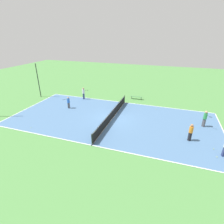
{
  "coord_description": "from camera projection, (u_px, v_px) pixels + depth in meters",
  "views": [
    {
      "loc": [
        -17.47,
        -5.97,
        9.22
      ],
      "look_at": [
        0.0,
        0.0,
        0.9
      ],
      "focal_mm": 28.0,
      "sensor_mm": 36.0,
      "label": 1
    }
  ],
  "objects": [
    {
      "name": "player_near_blue",
      "position": [
        68.0,
        102.0,
        23.19
      ],
      "size": [
        0.6,
        0.99,
        1.6
      ],
      "rotation": [
        0.0,
        0.0,
        1.88
      ],
      "color": "#4C4C51",
      "rests_on": "court_surface"
    },
    {
      "name": "ground_plane",
      "position": [
        112.0,
        119.0,
        20.62
      ],
      "size": [
        80.0,
        80.0,
        0.0
      ],
      "primitive_type": "plane",
      "color": "#518E47"
    },
    {
      "name": "bench",
      "position": [
        136.0,
        97.0,
        26.66
      ],
      "size": [
        0.36,
        1.84,
        0.45
      ],
      "rotation": [
        0.0,
        0.0,
        1.57
      ],
      "color": "#4C8C4C",
      "rests_on": "ground_plane"
    },
    {
      "name": "tennis_ball_right_alley",
      "position": [
        217.0,
        157.0,
        14.18
      ],
      "size": [
        0.07,
        0.07,
        0.07
      ],
      "primitive_type": "sphere",
      "color": "#CCE033",
      "rests_on": "court_surface"
    },
    {
      "name": "fence_post_back_right",
      "position": [
        38.0,
        81.0,
        26.74
      ],
      "size": [
        0.12,
        0.12,
        5.19
      ],
      "color": "black",
      "rests_on": "ground_plane"
    },
    {
      "name": "player_far_green",
      "position": [
        205.0,
        118.0,
        18.48
      ],
      "size": [
        0.91,
        0.88,
        1.83
      ],
      "rotation": [
        0.0,
        0.0,
        3.9
      ],
      "color": "#4C4C51",
      "rests_on": "court_surface"
    },
    {
      "name": "tennis_ball_far_baseline",
      "position": [
        31.0,
        128.0,
        18.62
      ],
      "size": [
        0.07,
        0.07,
        0.07
      ],
      "primitive_type": "sphere",
      "color": "#CCE033",
      "rests_on": "court_surface"
    },
    {
      "name": "player_far_white",
      "position": [
        84.0,
        92.0,
        26.4
      ],
      "size": [
        0.65,
        0.99,
        1.81
      ],
      "rotation": [
        0.0,
        0.0,
        5.08
      ],
      "color": "navy",
      "rests_on": "court_surface"
    },
    {
      "name": "tennis_ball_near_net",
      "position": [
        156.0,
        109.0,
        23.14
      ],
      "size": [
        0.07,
        0.07,
        0.07
      ],
      "primitive_type": "sphere",
      "color": "#CCE033",
      "rests_on": "court_surface"
    },
    {
      "name": "tennis_net",
      "position": [
        112.0,
        114.0,
        20.38
      ],
      "size": [
        11.22,
        0.1,
        1.11
      ],
      "color": "black",
      "rests_on": "court_surface"
    },
    {
      "name": "court_surface",
      "position": [
        112.0,
        119.0,
        20.62
      ],
      "size": [
        11.42,
        23.75,
        0.02
      ],
      "color": "#4C729E",
      "rests_on": "ground_plane"
    },
    {
      "name": "tennis_ball_midcourt",
      "position": [
        214.0,
        149.0,
        15.17
      ],
      "size": [
        0.07,
        0.07,
        0.07
      ],
      "primitive_type": "sphere",
      "color": "#CCE033",
      "rests_on": "court_surface"
    },
    {
      "name": "player_center_orange",
      "position": [
        191.0,
        131.0,
        16.04
      ],
      "size": [
        0.51,
        0.51,
        1.73
      ],
      "rotation": [
        0.0,
        0.0,
        2.28
      ],
      "color": "black",
      "rests_on": "court_surface"
    }
  ]
}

